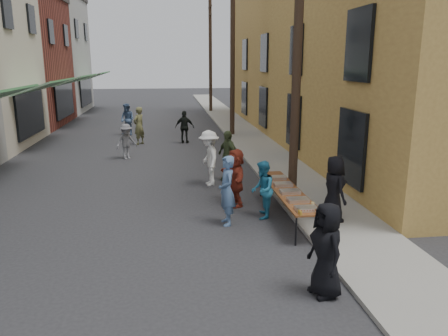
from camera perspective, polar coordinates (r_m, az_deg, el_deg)
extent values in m
plane|color=#28282B|center=(9.87, -11.11, -10.80)|extent=(120.00, 120.00, 0.00)
cube|color=gray|center=(24.68, 2.68, 4.39)|extent=(2.20, 60.00, 0.10)
cube|color=gray|center=(39.45, -23.86, 13.26)|extent=(8.00, 8.00, 9.00)
cube|color=#A77C3B|center=(25.22, 17.53, 15.28)|extent=(10.00, 28.00, 10.00)
cylinder|color=#2D2116|center=(12.50, 9.60, 15.60)|extent=(0.26, 0.26, 9.00)
cylinder|color=#2D2116|center=(24.24, 1.12, 14.80)|extent=(0.26, 0.26, 9.00)
cylinder|color=#2D2116|center=(36.15, -1.79, 14.45)|extent=(0.26, 0.26, 9.00)
cube|color=#612B17|center=(11.70, 8.20, -2.92)|extent=(0.70, 4.00, 0.04)
cylinder|color=black|center=(10.04, 9.39, -8.09)|extent=(0.04, 0.04, 0.71)
cylinder|color=black|center=(10.22, 12.53, -7.84)|extent=(0.04, 0.04, 0.71)
cylinder|color=black|center=(13.49, 4.83, -2.23)|extent=(0.04, 0.04, 0.71)
cylinder|color=black|center=(13.62, 7.22, -2.14)|extent=(0.04, 0.04, 0.71)
cube|color=maroon|center=(10.18, 10.68, -5.22)|extent=(0.50, 0.33, 0.08)
cube|color=#B2B2B7|center=(10.77, 9.62, -4.12)|extent=(0.50, 0.33, 0.08)
cube|color=tan|center=(11.41, 8.61, -3.06)|extent=(0.50, 0.33, 0.08)
cube|color=#B2B2B7|center=(12.05, 7.70, -2.11)|extent=(0.50, 0.33, 0.08)
cube|color=tan|center=(12.70, 6.89, -1.25)|extent=(0.50, 0.33, 0.08)
cylinder|color=#A57F26|center=(9.84, 9.99, -5.85)|extent=(0.07, 0.07, 0.08)
cylinder|color=#A57F26|center=(9.93, 9.82, -5.66)|extent=(0.07, 0.07, 0.08)
cylinder|color=#A57F26|center=(10.02, 9.66, -5.48)|extent=(0.07, 0.07, 0.08)
cylinder|color=tan|center=(10.01, 12.22, -5.50)|extent=(0.08, 0.08, 0.12)
imported|color=black|center=(7.95, 13.22, -10.37)|extent=(0.70, 0.93, 1.72)
imported|color=#5577A5|center=(11.00, 0.38, -2.97)|extent=(0.49, 0.69, 1.79)
imported|color=teal|center=(11.54, 5.03, -2.85)|extent=(0.76, 0.87, 1.54)
imported|color=white|center=(14.54, -1.96, 1.31)|extent=(0.82, 1.27, 1.85)
imported|color=#475732|center=(15.10, 0.49, 1.61)|extent=(0.86, 1.11, 1.76)
imported|color=maroon|center=(12.48, 1.52, -1.23)|extent=(0.73, 1.60, 1.67)
imported|color=black|center=(11.31, 14.18, -2.65)|extent=(0.65, 0.90, 1.69)
imported|color=slate|center=(18.98, -12.64, 3.39)|extent=(1.12, 1.02, 1.51)
imported|color=black|center=(22.29, -5.15, 5.35)|extent=(1.03, 0.63, 1.64)
imported|color=brown|center=(22.22, -11.06, 5.44)|extent=(0.77, 0.82, 1.88)
imported|color=#466087|center=(25.24, -12.51, 6.21)|extent=(1.09, 1.07, 1.77)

